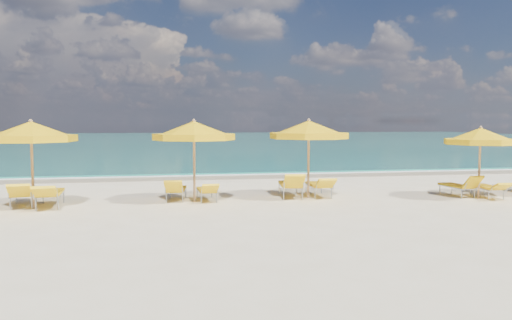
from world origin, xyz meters
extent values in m
plane|color=beige|center=(0.00, 0.00, 0.00)|extent=(120.00, 120.00, 0.00)
cube|color=#136B5D|center=(0.00, 48.00, 0.00)|extent=(120.00, 80.00, 0.30)
cube|color=tan|center=(0.00, 7.40, 0.00)|extent=(120.00, 2.60, 0.01)
cube|color=white|center=(0.00, 8.20, 0.00)|extent=(120.00, 1.20, 0.03)
cube|color=white|center=(-6.00, 17.00, 0.00)|extent=(14.00, 0.36, 0.05)
cube|color=white|center=(8.00, 24.00, 0.00)|extent=(18.00, 0.30, 0.05)
cylinder|color=tan|center=(-6.78, 0.12, 1.23)|extent=(0.08, 0.08, 2.46)
cone|color=yellow|center=(-6.78, 0.12, 2.26)|extent=(3.11, 3.11, 0.49)
cylinder|color=yellow|center=(-6.78, 0.12, 2.02)|extent=(3.14, 3.14, 0.20)
sphere|color=tan|center=(-6.78, 0.12, 2.52)|extent=(0.11, 0.11, 0.11)
cylinder|color=tan|center=(-2.14, 0.43, 1.23)|extent=(0.08, 0.08, 2.47)
cone|color=yellow|center=(-2.14, 0.43, 2.27)|extent=(2.63, 2.63, 0.49)
cylinder|color=yellow|center=(-2.14, 0.43, 2.03)|extent=(2.65, 2.65, 0.20)
sphere|color=tan|center=(-2.14, 0.43, 2.52)|extent=(0.11, 0.11, 0.11)
cylinder|color=tan|center=(1.58, 0.59, 1.24)|extent=(0.08, 0.08, 2.48)
cone|color=yellow|center=(1.58, 0.59, 2.29)|extent=(3.34, 3.34, 0.50)
cylinder|color=yellow|center=(1.58, 0.59, 2.04)|extent=(3.37, 3.37, 0.20)
sphere|color=tan|center=(1.58, 0.59, 2.54)|extent=(0.11, 0.11, 0.11)
cylinder|color=tan|center=(6.98, -0.55, 1.13)|extent=(0.07, 0.07, 2.25)
cone|color=yellow|center=(6.98, -0.55, 2.07)|extent=(2.47, 2.47, 0.45)
cylinder|color=yellow|center=(6.98, -0.55, 1.85)|extent=(2.50, 2.50, 0.18)
sphere|color=tan|center=(6.98, -0.55, 2.30)|extent=(0.10, 0.10, 0.10)
cube|color=yellow|center=(-7.18, 0.65, 0.39)|extent=(0.79, 1.42, 0.08)
cube|color=yellow|center=(-7.05, -0.27, 0.58)|extent=(0.68, 0.65, 0.43)
cube|color=yellow|center=(-6.38, 0.43, 0.41)|extent=(0.73, 1.46, 0.09)
cube|color=yellow|center=(-6.31, -0.57, 0.57)|extent=(0.68, 0.67, 0.39)
cube|color=yellow|center=(-2.68, 0.95, 0.35)|extent=(0.69, 1.27, 0.07)
cube|color=yellow|center=(-2.79, 0.14, 0.54)|extent=(0.59, 0.54, 0.43)
cube|color=yellow|center=(-1.74, 0.74, 0.33)|extent=(0.57, 1.17, 0.07)
cube|color=yellow|center=(-1.70, -0.05, 0.48)|extent=(0.54, 0.52, 0.34)
cube|color=yellow|center=(1.06, 0.99, 0.41)|extent=(0.80, 1.50, 0.09)
cube|color=yellow|center=(0.95, 0.03, 0.63)|extent=(0.70, 0.64, 0.50)
cube|color=yellow|center=(2.03, 0.98, 0.38)|extent=(0.64, 1.34, 0.08)
cube|color=yellow|center=(2.00, 0.06, 0.54)|extent=(0.61, 0.60, 0.38)
cube|color=yellow|center=(6.60, 0.14, 0.35)|extent=(0.67, 1.26, 0.07)
cube|color=yellow|center=(6.69, -0.65, 0.55)|extent=(0.58, 0.50, 0.46)
cube|color=yellow|center=(7.43, -0.29, 0.35)|extent=(0.63, 1.24, 0.07)
cube|color=yellow|center=(7.36, -1.14, 0.47)|extent=(0.58, 0.59, 0.30)
camera|label=1|loc=(-3.02, -15.04, 2.52)|focal=35.00mm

